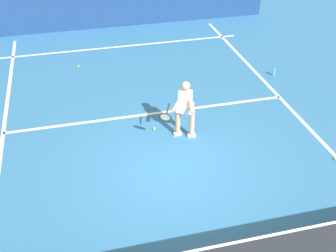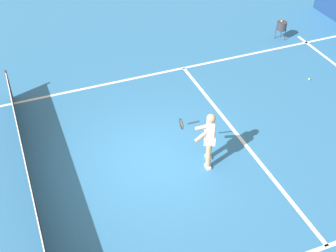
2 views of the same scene
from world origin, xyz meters
TOP-DOWN VIEW (x-y plane):
  - ground_plane at (0.00, 0.00)m, footprint 25.82×25.82m
  - court_back_wall at (0.00, -9.63)m, footprint 12.78×0.24m
  - baseline_marking at (0.00, -7.43)m, footprint 8.78×0.10m
  - service_line_marking at (0.00, -2.53)m, footprint 7.78×0.10m
  - sideline_left_marking at (-3.89, 0.00)m, footprint 0.10×17.86m
  - tennis_player at (-0.60, -1.26)m, footprint 1.04×0.82m
  - tennis_ball_near at (-3.80, 0.57)m, footprint 0.07×0.07m
  - tennis_ball_mid at (1.72, -6.03)m, footprint 0.07×0.07m
  - tennis_ball_far at (0.07, -1.75)m, footprint 0.07×0.07m
  - water_bottle at (-4.35, -3.87)m, footprint 0.07×0.07m

SIDE VIEW (x-z plane):
  - ground_plane at x=0.00m, z-range 0.00..0.00m
  - baseline_marking at x=0.00m, z-range 0.00..0.01m
  - service_line_marking at x=0.00m, z-range 0.00..0.01m
  - sideline_left_marking at x=-3.89m, z-range 0.00..0.01m
  - tennis_ball_near at x=-3.80m, z-range 0.00..0.07m
  - tennis_ball_mid at x=1.72m, z-range 0.00..0.07m
  - tennis_ball_far at x=0.07m, z-range 0.00..0.07m
  - water_bottle at x=-4.35m, z-range 0.00..0.24m
  - tennis_player at x=-0.60m, z-range 0.07..1.62m
  - court_back_wall at x=0.00m, z-range 0.00..1.98m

